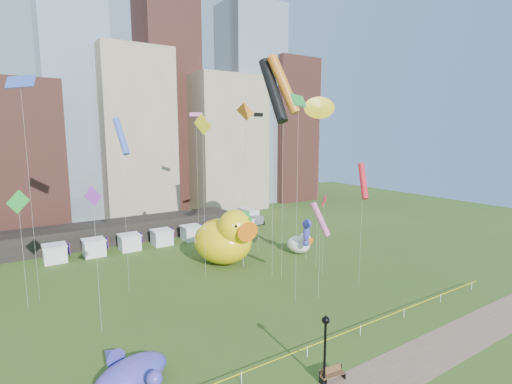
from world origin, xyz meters
TOP-DOWN VIEW (x-y plane):
  - ground at (0.00, 0.00)m, footprint 160.00×160.00m
  - skyline at (2.25, 61.06)m, footprint 101.00×23.00m
  - crane_right at (30.89, 64.00)m, footprint 23.00×1.00m
  - pavilion at (-4.00, 42.00)m, footprint 38.00×6.00m
  - vendor_tents at (1.02, 36.00)m, footprint 33.24×2.80m
  - caution_tape at (0.00, 0.00)m, footprint 50.00×0.06m
  - big_duck at (5.13, 22.68)m, footprint 8.53×10.53m
  - small_duck at (16.38, 20.82)m, footprint 3.58×4.38m
  - seahorse_green at (6.44, 20.19)m, footprint 1.87×2.19m
  - seahorse_purple at (15.49, 18.29)m, footprint 1.64×1.86m
  - whale_inflatable at (-12.54, 3.92)m, footprint 5.92×6.79m
  - park_bench at (-0.45, -3.16)m, footprint 1.96×0.86m
  - lamppost at (-1.22, -3.20)m, footprint 0.54×0.54m
  - box_truck at (20.63, 41.32)m, footprint 2.69×6.27m
  - kite_0 at (14.26, 7.64)m, footprint 1.69×2.37m
  - kite_1 at (8.05, 7.62)m, footprint 2.06×1.81m
  - kite_2 at (12.07, 25.27)m, footprint 1.85×0.74m
  - kite_3 at (-17.88, 21.31)m, footprint 1.97×1.33m
  - kite_4 at (0.58, 19.41)m, footprint 1.12×2.23m
  - kite_5 at (-16.76, 23.32)m, footprint 2.65×3.46m
  - kite_6 at (9.02, 23.85)m, footprint 2.27×0.95m
  - kite_7 at (-12.71, 12.70)m, footprint 1.53×0.92m
  - kite_8 at (13.30, 12.68)m, footprint 2.57×2.76m
  - kite_9 at (6.38, 33.96)m, footprint 1.77×1.47m
  - kite_10 at (7.51, 15.30)m, footprint 1.77×4.51m
  - kite_11 at (5.60, 8.43)m, footprint 3.34×2.40m
  - kite_12 at (14.24, 14.89)m, footprint 2.62×1.24m
  - kite_13 at (-8.38, 19.92)m, footprint 1.32×2.37m
  - kite_14 at (8.22, 14.32)m, footprint 3.09×3.93m

SIDE VIEW (x-z plane):
  - ground at x=0.00m, z-range 0.00..0.00m
  - park_bench at x=-0.45m, z-range 0.05..1.02m
  - caution_tape at x=0.00m, z-range 0.23..1.13m
  - whale_inflatable at x=-12.54m, z-range -0.10..2.25m
  - vendor_tents at x=1.02m, z-range -0.09..2.31m
  - box_truck at x=20.63m, z-range 0.04..2.67m
  - small_duck at x=16.38m, z-range -0.13..3.05m
  - pavilion at x=-4.00m, z-range 0.00..3.20m
  - lamppost at x=-1.22m, z-range 0.58..5.74m
  - big_duck at x=5.13m, z-range -0.31..7.36m
  - seahorse_purple at x=15.49m, z-range 1.24..6.91m
  - seahorse_green at x=6.44m, z-range 1.80..9.31m
  - kite_1 at x=8.05m, z-range 3.38..13.80m
  - kite_8 at x=13.30m, z-range 4.41..14.29m
  - kite_3 at x=-17.88m, z-range 4.68..16.74m
  - kite_7 at x=-12.71m, z-range 5.25..18.28m
  - kite_0 at x=14.26m, z-range 5.05..19.14m
  - kite_13 at x=-8.38m, z-range 7.52..26.47m
  - kite_4 at x=0.58m, z-range 8.10..27.67m
  - kite_2 at x=12.07m, z-range 9.43..29.66m
  - kite_6 at x=9.02m, z-range 8.94..30.38m
  - kite_9 at x=6.38m, z-range 9.59..30.07m
  - kite_11 at x=5.60m, z-range 9.84..30.83m
  - kite_12 at x=14.24m, z-range 9.52..31.29m
  - skyline at x=2.25m, z-range -12.56..55.44m
  - kite_10 at x=7.51m, z-range 9.17..35.00m
  - kite_5 at x=-16.76m, z-range 10.72..33.55m
  - kite_14 at x=8.22m, z-range 9.68..35.75m
  - crane_right at x=30.89m, z-range 8.90..84.90m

